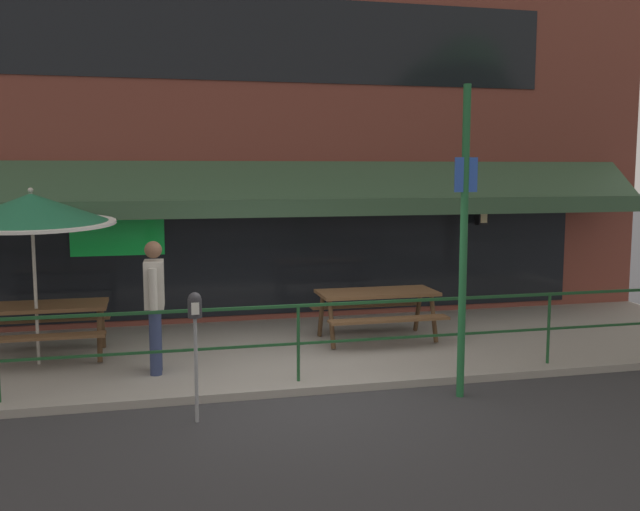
{
  "coord_description": "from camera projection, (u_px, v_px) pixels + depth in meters",
  "views": [
    {
      "loc": [
        -1.77,
        -8.11,
        2.72
      ],
      "look_at": [
        0.59,
        1.6,
        1.5
      ],
      "focal_mm": 40.0,
      "sensor_mm": 36.0,
      "label": 1
    }
  ],
  "objects": [
    {
      "name": "ground_plane",
      "position": [
        304.0,
        396.0,
        8.57
      ],
      "size": [
        120.0,
        120.0,
        0.0
      ],
      "primitive_type": "plane",
      "color": "#2D2D30"
    },
    {
      "name": "pedestrian_walking",
      "position": [
        155.0,
        300.0,
        9.09
      ],
      "size": [
        0.26,
        0.62,
        1.71
      ],
      "color": "navy",
      "rests_on": "patio_deck"
    },
    {
      "name": "patio_umbrella_left",
      "position": [
        32.0,
        210.0,
        9.35
      ],
      "size": [
        2.14,
        2.14,
        2.38
      ],
      "color": "#B7B2A8",
      "rests_on": "patio_deck"
    },
    {
      "name": "patio_deck",
      "position": [
        275.0,
        351.0,
        10.49
      ],
      "size": [
        15.0,
        4.0,
        0.1
      ],
      "primitive_type": "cube",
      "color": "gray",
      "rests_on": "ground"
    },
    {
      "name": "picnic_table_centre",
      "position": [
        377.0,
        301.0,
        10.88
      ],
      "size": [
        1.8,
        1.42,
        0.76
      ],
      "color": "brown",
      "rests_on": "patio_deck"
    },
    {
      "name": "street_sign_pole",
      "position": [
        464.0,
        239.0,
        8.33
      ],
      "size": [
        0.28,
        0.09,
        3.68
      ],
      "color": "#1E6033",
      "rests_on": "ground"
    },
    {
      "name": "picnic_table_left",
      "position": [
        40.0,
        316.0,
        9.78
      ],
      "size": [
        1.8,
        1.42,
        0.76
      ],
      "color": "brown",
      "rests_on": "patio_deck"
    },
    {
      "name": "restaurant_building",
      "position": [
        250.0,
        125.0,
        12.22
      ],
      "size": [
        15.0,
        1.6,
        6.97
      ],
      "color": "brown",
      "rests_on": "ground"
    },
    {
      "name": "parking_meter_near",
      "position": [
        195.0,
        318.0,
        7.55
      ],
      "size": [
        0.15,
        0.16,
        1.42
      ],
      "color": "gray",
      "rests_on": "ground"
    },
    {
      "name": "patio_railing",
      "position": [
        298.0,
        326.0,
        8.76
      ],
      "size": [
        13.84,
        0.04,
        0.97
      ],
      "color": "#194723",
      "rests_on": "patio_deck"
    }
  ]
}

